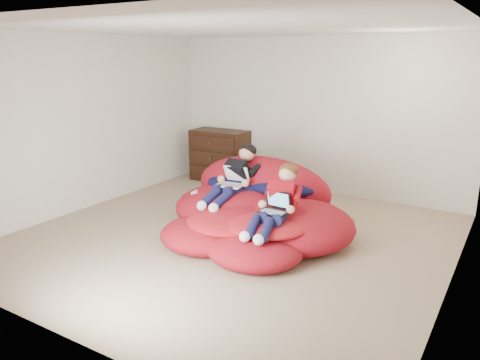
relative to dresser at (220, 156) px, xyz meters
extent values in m
cube|color=tan|center=(1.68, -2.23, -0.58)|extent=(5.10, 5.10, 0.25)
cube|color=silver|center=(1.68, 0.28, 0.79)|extent=(5.10, 0.02, 2.50)
cube|color=silver|center=(1.68, -4.74, 0.79)|extent=(5.10, 0.02, 2.50)
cube|color=silver|center=(-0.83, -2.23, 0.79)|extent=(0.02, 5.10, 2.50)
cube|color=silver|center=(4.19, -2.23, 0.79)|extent=(0.02, 5.10, 2.50)
cube|color=silver|center=(1.68, -2.23, 2.05)|extent=(5.10, 5.10, 0.02)
cube|color=black|center=(0.00, 0.01, 0.00)|extent=(1.03, 0.54, 0.91)
cube|color=black|center=(0.00, -0.26, -0.27)|extent=(0.91, 0.05, 0.22)
cylinder|color=#4C3F26|center=(0.00, -0.28, -0.27)|extent=(0.03, 0.06, 0.03)
cube|color=black|center=(0.00, -0.26, 0.00)|extent=(0.91, 0.05, 0.22)
cylinder|color=#4C3F26|center=(0.00, -0.28, 0.00)|extent=(0.03, 0.06, 0.03)
cube|color=black|center=(0.00, -0.26, 0.27)|extent=(0.91, 0.05, 0.22)
cylinder|color=#4C3F26|center=(0.00, -0.28, 0.27)|extent=(0.03, 0.06, 0.03)
ellipsoid|color=#AD1321|center=(1.43, -1.77, -0.24)|extent=(1.65, 1.48, 0.59)
ellipsoid|color=#AD1321|center=(2.34, -1.92, -0.26)|extent=(1.56, 1.52, 0.57)
ellipsoid|color=#AD1321|center=(1.93, -2.25, -0.28)|extent=(1.57, 1.26, 0.50)
ellipsoid|color=#AD1321|center=(1.54, -2.62, -0.32)|extent=(1.09, 1.00, 0.36)
ellipsoid|color=#AD1321|center=(2.24, -2.65, -0.33)|extent=(1.11, 1.01, 0.36)
ellipsoid|color=#AD1321|center=(1.59, -1.29, -0.06)|extent=(2.04, 0.90, 0.90)
ellipsoid|color=#10113C|center=(1.37, -1.45, 0.02)|extent=(1.05, 0.86, 0.27)
ellipsoid|color=#10113C|center=(1.94, -1.41, 0.06)|extent=(1.04, 0.73, 0.25)
ellipsoid|color=red|center=(2.23, -2.32, -0.12)|extent=(1.05, 1.05, 0.19)
ellipsoid|color=red|center=(1.77, -2.45, -0.16)|extent=(1.03, 0.93, 0.19)
ellipsoid|color=beige|center=(1.31, -1.17, 0.16)|extent=(0.44, 0.28, 0.28)
cube|color=black|center=(1.45, -1.63, 0.20)|extent=(0.36, 0.44, 0.45)
sphere|color=tan|center=(1.45, -1.49, 0.46)|extent=(0.21, 0.21, 0.21)
ellipsoid|color=black|center=(1.45, -1.46, 0.50)|extent=(0.24, 0.23, 0.18)
cylinder|color=#13143B|center=(1.36, -1.94, 0.05)|extent=(0.19, 0.36, 0.19)
cylinder|color=#13143B|center=(1.36, -2.24, 0.02)|extent=(0.16, 0.35, 0.22)
sphere|color=white|center=(1.36, -2.42, -0.04)|extent=(0.13, 0.13, 0.13)
cylinder|color=#13143B|center=(1.54, -1.94, 0.05)|extent=(0.19, 0.36, 0.19)
cylinder|color=#13143B|center=(1.54, -2.24, 0.02)|extent=(0.16, 0.35, 0.22)
sphere|color=white|center=(1.54, -2.42, -0.04)|extent=(0.13, 0.13, 0.13)
cube|color=#B00F19|center=(2.34, -2.17, 0.15)|extent=(0.35, 0.39, 0.45)
sphere|color=tan|center=(2.34, -2.06, 0.42)|extent=(0.20, 0.20, 0.20)
ellipsoid|color=#533416|center=(2.34, -2.04, 0.45)|extent=(0.23, 0.21, 0.17)
cylinder|color=#13143B|center=(2.26, -2.43, -0.01)|extent=(0.20, 0.35, 0.18)
cylinder|color=#13143B|center=(2.26, -2.72, -0.04)|extent=(0.17, 0.33, 0.21)
sphere|color=white|center=(2.26, -2.89, -0.09)|extent=(0.12, 0.12, 0.12)
cylinder|color=#13143B|center=(2.42, -2.43, -0.01)|extent=(0.20, 0.35, 0.18)
cylinder|color=#13143B|center=(2.42, -2.72, -0.04)|extent=(0.17, 0.33, 0.21)
sphere|color=white|center=(2.42, -2.89, -0.09)|extent=(0.12, 0.12, 0.12)
cube|color=white|center=(1.45, -1.92, 0.12)|extent=(0.37, 0.27, 0.01)
cube|color=gray|center=(1.45, -1.94, 0.13)|extent=(0.30, 0.16, 0.00)
cube|color=white|center=(1.45, -1.75, 0.23)|extent=(0.35, 0.15, 0.22)
cube|color=#4487E7|center=(1.45, -1.76, 0.24)|extent=(0.31, 0.12, 0.18)
cube|color=black|center=(2.34, -2.41, 0.05)|extent=(0.32, 0.23, 0.01)
cube|color=gray|center=(2.34, -2.42, 0.06)|extent=(0.27, 0.13, 0.00)
cube|color=black|center=(2.34, -2.29, 0.17)|extent=(0.31, 0.07, 0.21)
cube|color=#53A1C3|center=(2.34, -2.29, 0.17)|extent=(0.27, 0.05, 0.17)
cube|color=white|center=(1.02, -2.02, -0.04)|extent=(0.17, 0.17, 0.06)
camera|label=1|loc=(4.62, -6.82, 1.75)|focal=35.00mm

